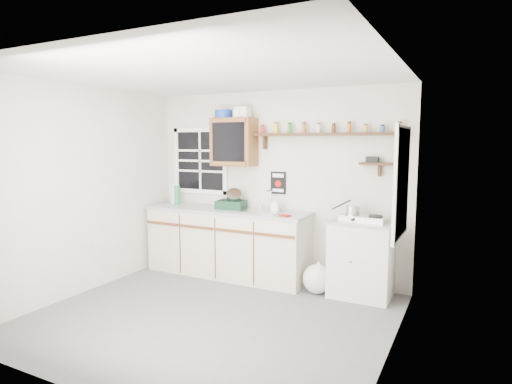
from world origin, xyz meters
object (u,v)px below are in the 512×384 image
right_cabinet (361,258)px  upper_cabinet (234,142)px  spice_shelf (325,134)px  dish_rack (232,202)px  hotplate (364,218)px  main_cabinet (227,242)px

right_cabinet → upper_cabinet: bearing=176.2°
right_cabinet → spice_shelf: spice_shelf is taller
spice_shelf → dish_rack: bearing=-172.5°
right_cabinet → hotplate: size_ratio=1.61×
main_cabinet → spice_shelf: spice_shelf is taller
upper_cabinet → dish_rack: size_ratio=1.55×
dish_rack → spice_shelf: bearing=-2.2°
right_cabinet → upper_cabinet: (-1.80, 0.12, 1.37)m
right_cabinet → dish_rack: size_ratio=2.17×
hotplate → main_cabinet: bearing=-172.1°
upper_cabinet → hotplate: upper_cabinet is taller
spice_shelf → upper_cabinet: bearing=-176.9°
dish_rack → main_cabinet: bearing=-146.4°
main_cabinet → right_cabinet: bearing=0.8°
main_cabinet → dish_rack: dish_rack is taller
dish_rack → upper_cabinet: bearing=91.2°
spice_shelf → main_cabinet: bearing=-170.7°
right_cabinet → hotplate: (0.02, -0.02, 0.49)m
right_cabinet → spice_shelf: bearing=160.8°
upper_cabinet → dish_rack: bearing=-79.2°
right_cabinet → spice_shelf: 1.58m
upper_cabinet → dish_rack: upper_cabinet is taller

